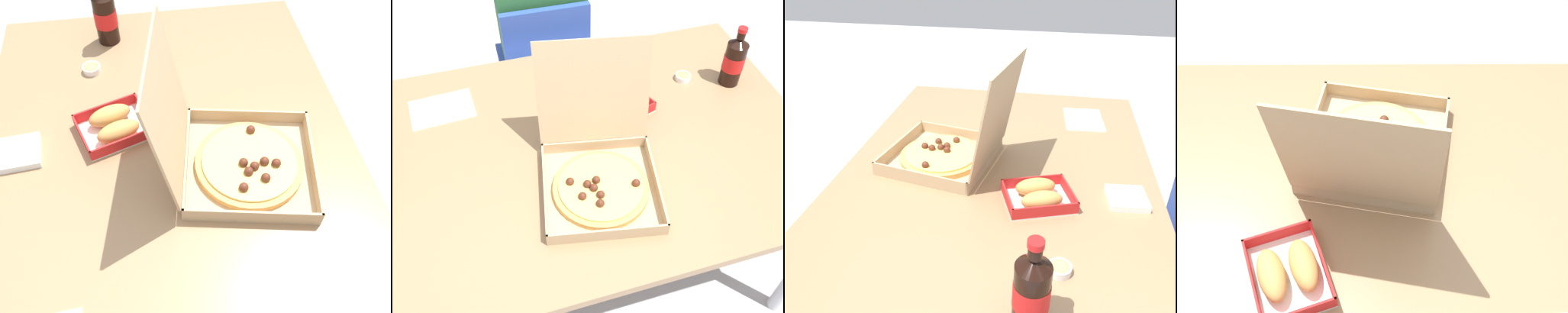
% 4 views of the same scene
% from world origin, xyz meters
% --- Properties ---
extents(dining_table, '(1.41, 1.01, 0.71)m').
position_xyz_m(dining_table, '(0.00, 0.00, 0.65)').
color(dining_table, '#997551').
rests_on(dining_table, ground_plane).
extents(pizza_box_open, '(0.39, 0.45, 0.37)m').
position_xyz_m(pizza_box_open, '(-0.03, -0.16, 0.76)').
color(pizza_box_open, tan).
rests_on(pizza_box_open, dining_table).
extents(bread_side_box, '(0.20, 0.23, 0.06)m').
position_xyz_m(bread_side_box, '(0.14, 0.14, 0.74)').
color(bread_side_box, white).
rests_on(bread_side_box, dining_table).
extents(cola_bottle, '(0.07, 0.07, 0.22)m').
position_xyz_m(cola_bottle, '(0.56, 0.15, 0.81)').
color(cola_bottle, black).
rests_on(cola_bottle, dining_table).
extents(paper_menu, '(0.22, 0.16, 0.00)m').
position_xyz_m(paper_menu, '(-0.45, 0.29, 0.71)').
color(paper_menu, white).
rests_on(paper_menu, dining_table).
extents(napkin_pile, '(0.12, 0.12, 0.02)m').
position_xyz_m(napkin_pile, '(0.09, 0.39, 0.72)').
color(napkin_pile, white).
rests_on(napkin_pile, dining_table).
extents(dipping_sauce_cup, '(0.06, 0.06, 0.02)m').
position_xyz_m(dipping_sauce_cup, '(0.41, 0.21, 0.72)').
color(dipping_sauce_cup, white).
rests_on(dipping_sauce_cup, dining_table).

